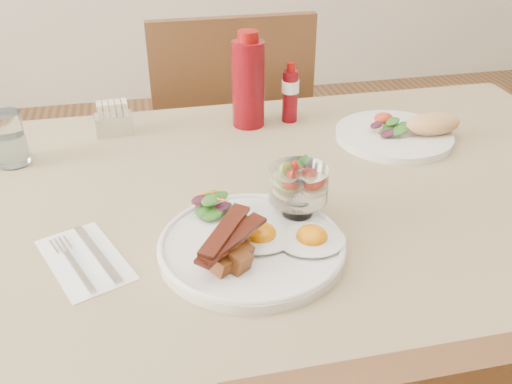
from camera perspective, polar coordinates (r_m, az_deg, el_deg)
The scene contains 13 objects.
table at distance 1.05m, azimuth 3.36°, elevation -4.44°, with size 1.33×0.88×0.75m.
chair_far at distance 1.68m, azimuth -2.80°, elevation 4.42°, with size 0.42×0.42×0.93m.
main_plate at distance 0.85m, azimuth -0.45°, elevation -5.50°, with size 0.28×0.28×0.02m, color silver.
fried_eggs at distance 0.85m, azimuth 3.02°, elevation -4.50°, with size 0.20×0.14×0.03m.
bacon_potato_pile at distance 0.80m, azimuth -2.67°, elevation -5.54°, with size 0.11×0.11×0.05m.
side_salad at distance 0.91m, azimuth -4.41°, elevation -1.38°, with size 0.07×0.07×0.04m.
fruit_cup at distance 0.89m, azimuth 4.25°, elevation 0.73°, with size 0.09×0.09×0.09m.
second_plate at distance 1.23m, azimuth 14.49°, elevation 5.86°, with size 0.26×0.24×0.06m.
ketchup_bottle at distance 1.23m, azimuth -0.77°, elevation 10.90°, with size 0.07×0.07×0.21m.
hot_sauce_bottle at distance 1.26m, azimuth 3.44°, elevation 9.84°, with size 0.05×0.05×0.13m.
sugar_caddy at distance 1.25m, azimuth -14.04°, elevation 7.00°, with size 0.08×0.05×0.07m.
water_glass at distance 1.18m, azimuth -23.41°, elevation 4.61°, with size 0.06×0.06×0.10m.
napkin_cutlery at distance 0.88m, azimuth -16.66°, elevation -6.44°, with size 0.16×0.20×0.01m.
Camera 1 is at (-0.24, -0.82, 1.26)m, focal length 40.00 mm.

